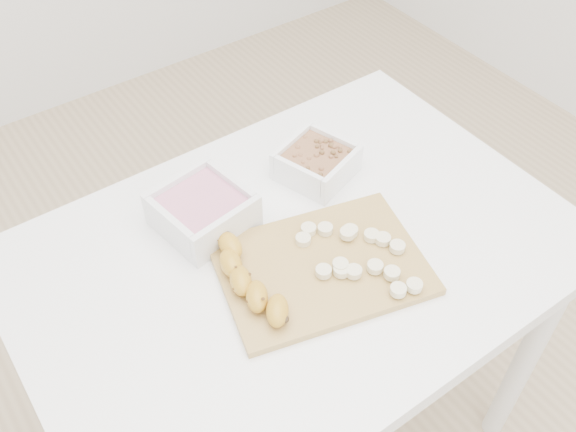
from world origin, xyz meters
TOP-DOWN VIEW (x-y plane):
  - table at (0.00, 0.00)m, footprint 1.00×0.70m
  - bowl_yogurt at (-0.11, 0.15)m, footprint 0.18×0.18m
  - bowl_granola at (0.15, 0.14)m, footprint 0.17×0.17m
  - cutting_board at (0.01, -0.06)m, footprint 0.40×0.33m
  - banana at (-0.12, -0.03)m, footprint 0.11×0.22m
  - banana_slices at (0.07, -0.09)m, footprint 0.17×0.24m

SIDE VIEW (x-z plane):
  - table at x=0.00m, z-range 0.28..1.03m
  - cutting_board at x=0.01m, z-range 0.75..0.76m
  - banana_slices at x=0.07m, z-range 0.77..0.78m
  - bowl_granola at x=0.15m, z-range 0.75..0.81m
  - banana at x=-0.12m, z-range 0.77..0.80m
  - bowl_yogurt at x=-0.11m, z-range 0.75..0.82m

